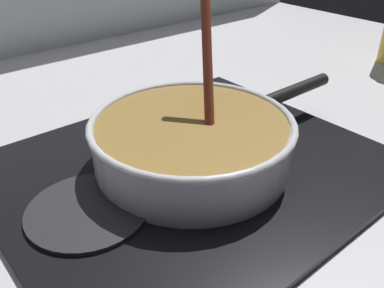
# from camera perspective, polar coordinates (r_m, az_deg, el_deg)

# --- Properties ---
(ground) EXTENTS (2.40, 1.60, 0.04)m
(ground) POSITION_cam_1_polar(r_m,az_deg,el_deg) (0.54, -6.73, -13.55)
(ground) COLOR #B7B7BC
(hob_plate) EXTENTS (0.56, 0.48, 0.01)m
(hob_plate) POSITION_cam_1_polar(r_m,az_deg,el_deg) (0.63, 0.00, -3.28)
(hob_plate) COLOR black
(hob_plate) RESTS_ON ground
(burner_ring) EXTENTS (0.17, 0.17, 0.01)m
(burner_ring) POSITION_cam_1_polar(r_m,az_deg,el_deg) (0.62, 0.00, -2.52)
(burner_ring) COLOR #592D0C
(burner_ring) RESTS_ON hob_plate
(spare_burner) EXTENTS (0.16, 0.16, 0.01)m
(spare_burner) POSITION_cam_1_polar(r_m,az_deg,el_deg) (0.55, -14.20, -8.84)
(spare_burner) COLOR #262628
(spare_burner) RESTS_ON hob_plate
(cooking_pan) EXTENTS (0.47, 0.30, 0.30)m
(cooking_pan) POSITION_cam_1_polar(r_m,az_deg,el_deg) (0.61, 0.13, 0.50)
(cooking_pan) COLOR silver
(cooking_pan) RESTS_ON hob_plate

